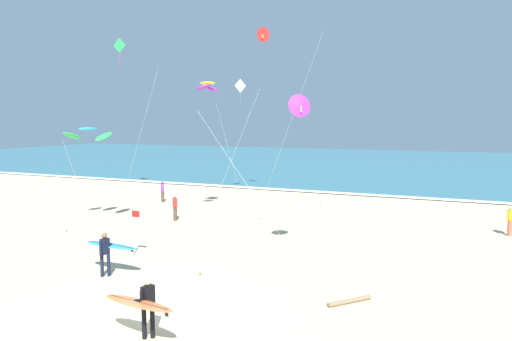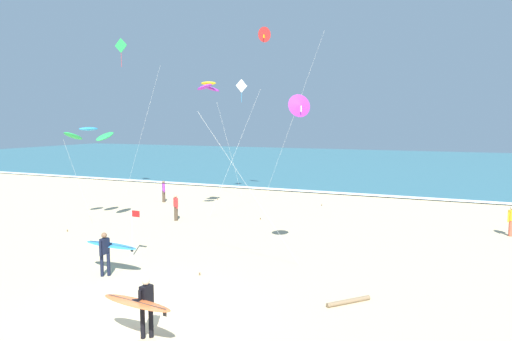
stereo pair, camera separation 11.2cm
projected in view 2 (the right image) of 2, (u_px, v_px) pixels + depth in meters
The scene contains 16 objects.
ground_plane at pixel (143, 313), 13.89m from camera, with size 160.00×160.00×0.00m, color #D1BA8E.
ocean_water at pixel (382, 163), 64.28m from camera, with size 160.00×60.00×0.08m, color #336B7A.
shoreline_foam at pixel (334, 193), 37.09m from camera, with size 160.00×1.03×0.01m, color white.
surfer_lead at pixel (142, 303), 12.06m from camera, with size 2.42×1.05×1.71m.
surfer_trailing at pixel (108, 248), 17.32m from camera, with size 2.38×0.93×1.71m.
kite_arc_golden_near at pixel (209, 87), 27.04m from camera, with size 3.83×2.28×8.30m.
kite_delta_violet_mid at pixel (299, 106), 17.87m from camera, with size 3.62×3.14×7.01m.
kite_diamond_ivory_far at pixel (240, 91), 34.51m from camera, with size 1.44×2.39×9.16m.
kite_arc_cobalt_high at pixel (89, 134), 25.58m from camera, with size 2.92×2.79×5.59m.
kite_diamond_emerald_low at pixel (123, 53), 35.39m from camera, with size 4.20×0.16×12.45m.
kite_delta_scarlet_distant at pixel (265, 36), 33.17m from camera, with size 5.38×1.33×12.86m.
bystander_purple_top at pixel (164, 191), 33.08m from camera, with size 0.37×0.39×1.59m.
bystander_red_top at pixel (176, 207), 26.88m from camera, with size 0.42×0.33×1.59m.
bystander_yellow_top at pixel (511, 221), 23.19m from camera, with size 0.39×0.36×1.59m.
lifeguard_flag at pixel (133, 228), 19.74m from camera, with size 0.45×0.05×2.10m.
driftwood_log at pixel (349, 301), 14.63m from camera, with size 0.15×0.15×1.64m, color #846B4C.
Camera 2 is at (8.42, -10.91, 5.88)m, focal length 31.59 mm.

